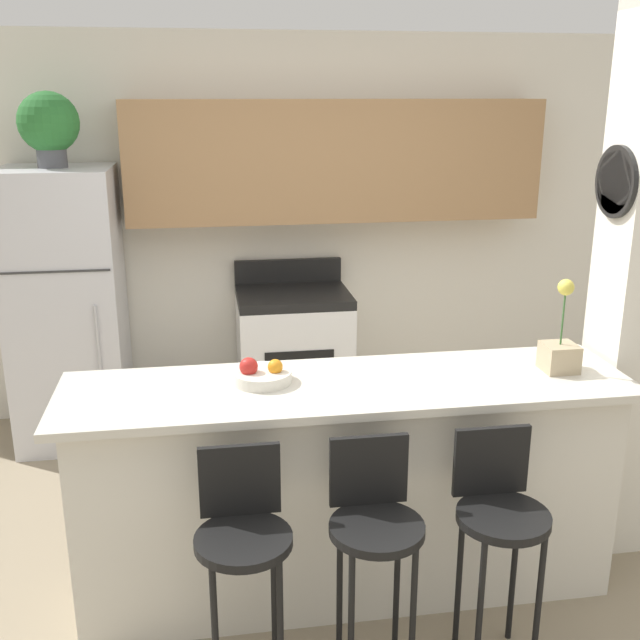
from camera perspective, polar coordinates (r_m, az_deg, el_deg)
The scene contains 12 objects.
ground_plane at distance 3.64m, azimuth 1.98°, elevation -19.48°, with size 14.00×14.00×0.00m, color gray.
wall_back at distance 5.09m, azimuth -0.96°, elevation 9.19°, with size 5.60×0.38×2.55m.
counter_bar at distance 3.37m, azimuth 2.07°, elevation -12.59°, with size 2.41×0.64×0.99m.
refrigerator at distance 4.94m, azimuth -18.68°, elevation 0.81°, with size 0.67×0.68×1.74m.
stove_range at distance 5.06m, azimuth -2.02°, elevation -2.78°, with size 0.74×0.61×1.07m.
bar_stool_left at distance 2.81m, azimuth -5.89°, elevation -16.30°, with size 0.35×0.35×0.94m.
bar_stool_mid at distance 2.87m, azimuth 4.16°, elevation -15.51°, with size 0.35×0.35×0.94m.
bar_stool_right at distance 3.01m, azimuth 13.48°, elevation -14.37°, with size 0.35×0.35×0.94m.
potted_plant_on_fridge at distance 4.77m, azimuth -19.96°, elevation 13.80°, with size 0.35×0.35×0.44m.
orchid_vase at distance 3.42m, azimuth 17.83°, elevation -2.13°, with size 0.14×0.14×0.41m.
fruit_bowl at distance 3.16m, azimuth -4.49°, elevation -4.18°, with size 0.25×0.25×0.11m.
trash_bin at distance 4.88m, azimuth -11.86°, elevation -7.30°, with size 0.28×0.28×0.38m.
Camera 1 is at (-0.58, -2.88, 2.16)m, focal length 42.00 mm.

